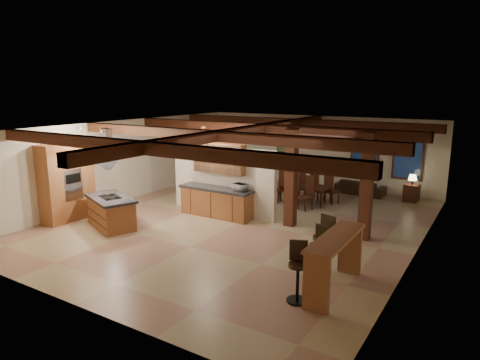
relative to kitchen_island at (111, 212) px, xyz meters
The scene contains 23 objects.
ground 3.88m from the kitchen_island, 38.27° to the left, with size 12.00×12.00×0.00m, color tan.
room_walls 4.07m from the kitchen_island, 38.27° to the left, with size 12.00×12.00×12.00m.
ceiling_beams 4.48m from the kitchen_island, 38.27° to the left, with size 10.00×12.00×0.28m.
timber_posts 6.36m from the kitchen_island, 27.57° to the left, with size 2.50×0.30×2.90m.
partition_wall 3.58m from the kitchen_island, 54.96° to the left, with size 3.80×0.18×2.20m, color white.
pantry_cabinet 1.82m from the kitchen_island, behind, with size 0.67×1.60×2.40m.
back_counter 3.21m from the kitchen_island, 50.96° to the left, with size 2.50×0.66×0.94m.
upper_display_cabinet 3.64m from the kitchen_island, 53.12° to the left, with size 1.80×0.36×0.95m.
range_hood 1.32m from the kitchen_island, ahead, with size 1.10×1.10×1.40m.
back_windows 10.20m from the kitchen_island, 55.01° to the left, with size 2.70×0.07×1.70m.
framed_art 8.55m from the kitchen_island, 79.63° to the left, with size 0.65×0.05×0.85m.
recessed_cans 2.50m from the kitchen_island, 42.67° to the left, with size 3.16×2.46×0.03m.
kitchen_island is the anchor object (origin of this frame).
dining_table 6.68m from the kitchen_island, 55.70° to the left, with size 1.76×0.98×0.62m, color #3C1C0F.
sofa 9.31m from the kitchen_island, 57.06° to the left, with size 1.84×0.72×0.54m, color black.
microwave 3.89m from the kitchen_island, 40.48° to the left, with size 0.41×0.28×0.23m, color #BABABF.
bar_counter 7.00m from the kitchen_island, ahead, with size 0.56×2.19×1.15m.
side_table 10.39m from the kitchen_island, 48.03° to the left, with size 0.50×0.50×0.62m, color #351F0D.
table_lamp 10.39m from the kitchen_island, 48.03° to the left, with size 0.30×0.30×0.36m.
bar_stool_a 6.64m from the kitchen_island, 10.68° to the right, with size 0.44×0.45×1.18m.
bar_stool_b 6.46m from the kitchen_island, ahead, with size 0.40×0.42×1.14m.
bar_stool_c 6.46m from the kitchen_island, ahead, with size 0.47×0.48×1.28m.
dining_chairs 6.68m from the kitchen_island, 55.70° to the left, with size 2.24×2.24×1.14m.
Camera 1 is at (6.56, -10.63, 4.01)m, focal length 32.00 mm.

